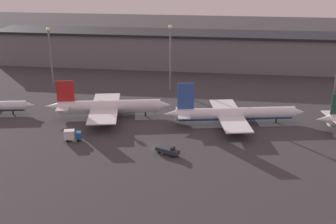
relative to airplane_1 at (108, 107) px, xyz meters
name	(u,v)px	position (x,y,z in m)	size (l,w,h in m)	color
ground	(157,147)	(20.30, -22.14, -3.72)	(600.00, 600.00, 0.00)	#383538
terminal_building	(188,50)	(20.30, 75.00, 4.99)	(194.13, 23.52, 17.32)	slate
airplane_1	(108,107)	(0.00, 0.00, 0.00)	(42.88, 32.33, 13.21)	silver
airplane_2	(234,114)	(42.47, -0.35, -0.28)	(46.77, 31.77, 14.29)	white
service_vehicle_2	(168,150)	(24.14, -26.43, -2.46)	(7.23, 4.83, 2.68)	#282D38
service_vehicle_3	(72,135)	(-5.43, -21.08, -1.82)	(5.33, 3.40, 3.48)	#195199
lamp_post_0	(50,49)	(-33.95, 34.36, 12.07)	(1.80, 1.80, 24.81)	slate
lamp_post_1	(170,50)	(16.81, 34.36, 13.20)	(1.80, 1.80, 26.86)	slate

